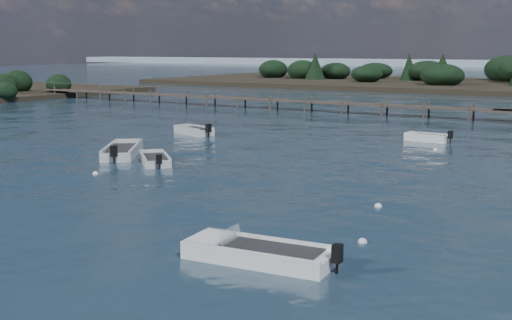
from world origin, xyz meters
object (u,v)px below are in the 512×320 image
Objects in this scene: dinghy_mid_grey at (155,160)px; jetty at (274,100)px; tender_far_grey at (194,132)px; tender_far_white at (427,139)px; dinghy_mid_white_a at (259,256)px; dinghy_extra_b at (123,152)px.

jetty is at bearing 108.50° from dinghy_mid_grey.
tender_far_white is at bearing 19.21° from tender_far_grey.
jetty is at bearing 119.49° from dinghy_mid_white_a.
tender_far_grey is at bearing -160.79° from tender_far_white.
jetty reaches higher than tender_far_grey.
tender_far_grey is 1.06× the size of dinghy_mid_grey.
tender_far_white is 0.05× the size of jetty.
tender_far_white is at bearing 57.42° from dinghy_mid_grey.
dinghy_extra_b reaches higher than tender_far_grey.
tender_far_white is 0.90× the size of dinghy_mid_grey.
dinghy_mid_white_a is 51.55m from jetty.
dinghy_extra_b is at bearing -132.12° from tender_far_white.
jetty is at bearing 144.02° from tender_far_white.
dinghy_mid_grey is at bearing -71.50° from jetty.
tender_far_grey is (-16.59, -5.78, 0.02)m from tender_far_white.
dinghy_mid_grey is 0.06× the size of jetty.
jetty is (-11.06, 33.05, 0.84)m from dinghy_mid_grey.
tender_far_grey reaches higher than tender_far_white.
tender_far_grey is 0.79× the size of dinghy_mid_white_a.
dinghy_mid_white_a is (3.40, -28.91, -0.01)m from tender_far_white.
tender_far_grey is 0.74× the size of dinghy_extra_b.
tender_far_white is 17.56m from tender_far_grey.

